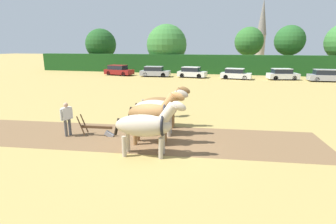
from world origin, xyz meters
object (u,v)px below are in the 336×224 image
tree_center_left (249,42)px  parked_car_center_right (282,74)px  parked_car_center_left (192,72)px  parked_car_right (327,76)px  draft_horse_lead_left (146,125)px  draft_horse_trail_left (158,109)px  draft_horse_trail_right (162,104)px  parked_car_left (155,72)px  tree_left (167,45)px  plow (99,130)px  farmer_at_plow (67,117)px  parked_car_center (236,74)px  tree_far_left (101,44)px  church_spire (262,30)px  farmer_beside_team (173,103)px  draft_horse_lead_right (152,114)px  parked_car_far_left (119,70)px  tree_center (290,41)px

tree_center_left → parked_car_center_right: (3.94, -10.10, -4.31)m
parked_car_center_left → parked_car_right: bearing=6.4°
draft_horse_lead_left → draft_horse_trail_left: (-0.27, 2.64, 0.05)m
draft_horse_trail_right → parked_car_left: bearing=101.6°
tree_left → parked_car_right: 24.59m
tree_center_left → plow: (-8.83, -35.92, -4.69)m
farmer_at_plow → parked_car_center: bearing=93.6°
tree_far_left → church_spire: church_spire is taller
tree_far_left → parked_car_right: bearing=-14.8°
farmer_beside_team → parked_car_right: farmer_beside_team is taller
tree_left → draft_horse_lead_right: size_ratio=2.95×
draft_horse_lead_left → draft_horse_trail_left: size_ratio=1.05×
parked_car_center → tree_far_left: bearing=167.6°
farmer_beside_team → parked_car_center_right: 23.67m
tree_far_left → draft_horse_trail_right: (20.15, -32.28, -3.37)m
farmer_at_plow → parked_car_center: 26.83m
tree_center_left → church_spire: 24.10m
draft_horse_lead_right → parked_car_far_left: size_ratio=0.59×
draft_horse_lead_right → parked_car_right: size_ratio=0.62×
farmer_beside_team → parked_car_center: (4.06, 20.77, -0.22)m
draft_horse_trail_left → parked_car_far_left: 28.21m
tree_center_left → draft_horse_trail_left: tree_center_left is taller
parked_car_far_left → tree_far_left: bearing=140.6°
parked_car_far_left → parked_car_center_right: 23.15m
tree_center → tree_far_left: bearing=179.7°
tree_far_left → draft_horse_trail_right: 38.20m
tree_center → parked_car_right: 10.62m
draft_horse_lead_right → parked_car_left: size_ratio=0.62×
plow → farmer_beside_team: bearing=52.4°
tree_far_left → farmer_beside_team: 36.52m
draft_horse_lead_left → parked_car_center_right: 29.21m
tree_center → parked_car_far_left: bearing=-161.4°
farmer_beside_team → tree_left: bearing=113.5°
draft_horse_trail_left → tree_left: bearing=97.3°
draft_horse_trail_right → plow: (-2.62, -2.26, -0.92)m
farmer_at_plow → parked_car_right: bearing=74.5°
farmer_at_plow → parked_car_center_right: 29.82m
tree_center → draft_horse_trail_left: size_ratio=2.60×
tree_center → draft_horse_lead_left: tree_center is taller
church_spire → parked_car_left: (-17.48, -34.05, -7.31)m
draft_horse_lead_left → plow: draft_horse_lead_left is taller
farmer_at_plow → parked_car_center_left: farmer_at_plow is taller
parked_car_center → parked_car_right: 11.01m
tree_center_left → parked_car_far_left: tree_center_left is taller
tree_left → draft_horse_lead_left: 36.67m
parked_car_far_left → draft_horse_trail_right: bearing=-50.2°
tree_center → parked_car_left: tree_center is taller
draft_horse_lead_left → farmer_at_plow: (-4.53, 1.36, -0.29)m
church_spire → parked_car_center_left: church_spire is taller
farmer_at_plow → parked_car_far_left: bearing=130.3°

